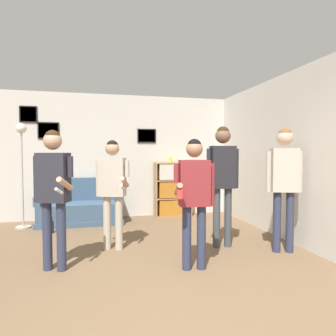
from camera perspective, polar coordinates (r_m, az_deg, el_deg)
The scene contains 12 objects.
wall_back at distance 6.74m, azimuth -8.70°, elevation 2.27°, with size 7.20×0.08×2.70m.
wall_right at distance 5.33m, azimuth 20.74°, elevation 1.96°, with size 0.06×6.95×2.70m.
couch at distance 6.41m, azimuth -16.22°, elevation -7.37°, with size 1.66×0.80×0.90m.
bookshelf at distance 6.75m, azimuth 0.94°, elevation -4.10°, with size 0.82×0.30×1.21m.
floor_lamp at distance 6.25m, azimuth -26.07°, elevation 1.91°, with size 0.28×0.28×1.98m.
person_player_foreground_left at distance 3.82m, azimuth -21.01°, elevation -2.96°, with size 0.47×0.56×1.69m.
person_player_foreground_center at distance 4.44m, azimuth -10.51°, elevation -2.86°, with size 0.47×0.55×1.60m.
person_watcher_holding_cup at distance 3.62m, azimuth 5.02°, elevation -4.30°, with size 0.53×0.39×1.58m.
person_spectator_near_bookshelf at distance 4.54m, azimuth 10.37°, elevation -0.79°, with size 0.50×0.23×1.81m.
person_spectator_far_right at distance 4.54m, azimuth 21.26°, elevation -1.37°, with size 0.48×0.30×1.76m.
bottle_on_floor at distance 5.78m, azimuth -21.28°, elevation -10.39°, with size 0.07×0.07×0.28m.
drinking_cup at distance 6.69m, azimuth 0.45°, elevation 1.56°, with size 0.08×0.08×0.12m.
Camera 1 is at (-0.56, -2.14, 1.40)m, focal length 32.00 mm.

